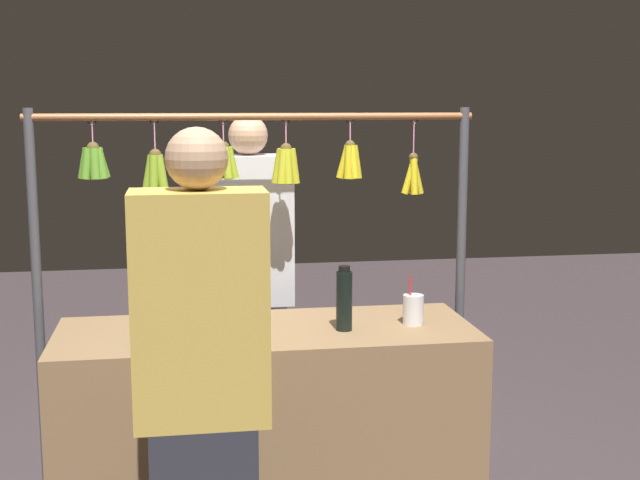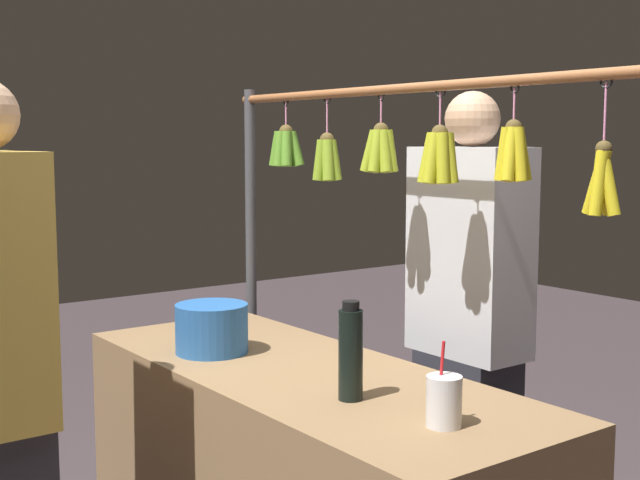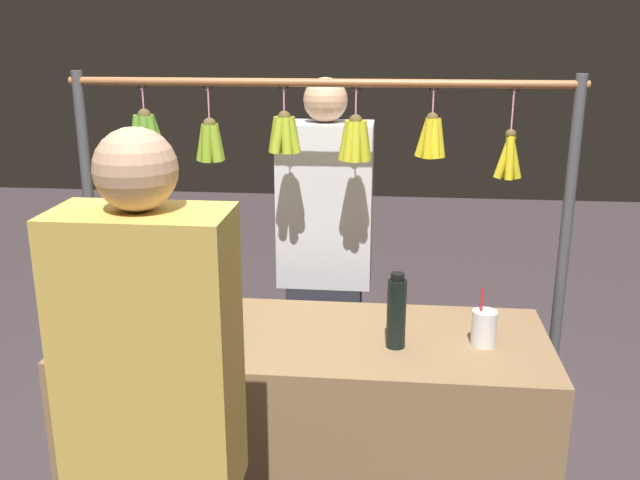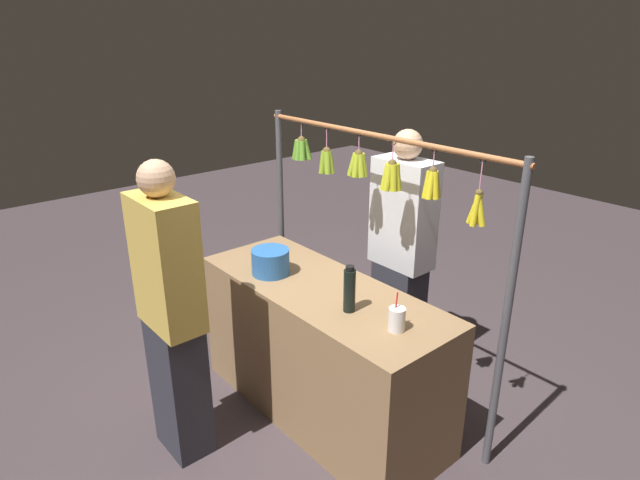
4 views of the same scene
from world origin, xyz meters
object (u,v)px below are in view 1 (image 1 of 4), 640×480
water_bottle (344,300)px  vendor_person (250,296)px  customer_person (202,410)px  drink_cup (413,309)px  blue_bucket (178,320)px

water_bottle → vendor_person: vendor_person is taller
customer_person → drink_cup: bearing=-138.2°
vendor_person → customer_person: size_ratio=1.00×
drink_cup → customer_person: 1.21m
blue_bucket → customer_person: bearing=96.0°
drink_cup → vendor_person: bearing=-49.9°
blue_bucket → drink_cup: 0.98m
vendor_person → customer_person: (0.27, 1.54, -0.00)m
blue_bucket → water_bottle: bearing=-176.2°
water_bottle → vendor_person: bearing=-67.9°
blue_bucket → customer_person: (-0.07, 0.71, -0.11)m
drink_cup → customer_person: customer_person is taller
customer_person → blue_bucket: bearing=-84.0°
drink_cup → water_bottle: bearing=8.7°
drink_cup → vendor_person: size_ratio=0.12×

